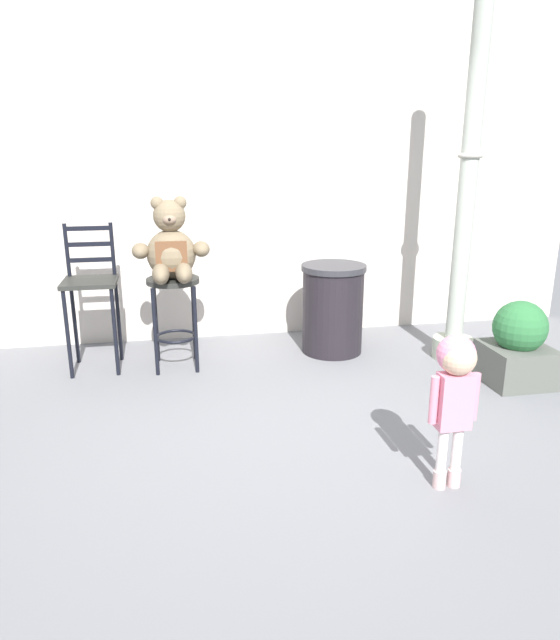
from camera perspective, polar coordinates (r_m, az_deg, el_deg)
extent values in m
plane|color=slate|center=(3.69, 1.66, -11.75)|extent=(24.00, 24.00, 0.00)
cube|color=beige|center=(5.53, -3.58, 17.68)|extent=(6.62, 0.30, 3.71)
cylinder|color=#282925|center=(4.70, -10.65, 3.89)|extent=(0.43, 0.43, 0.04)
cylinder|color=black|center=(4.64, -12.35, -1.23)|extent=(0.03, 0.03, 0.72)
cylinder|color=black|center=(4.64, -8.42, -1.02)|extent=(0.03, 0.03, 0.72)
cylinder|color=black|center=(4.95, -12.28, -0.11)|extent=(0.03, 0.03, 0.72)
cylinder|color=black|center=(4.95, -8.59, 0.09)|extent=(0.03, 0.03, 0.72)
torus|color=black|center=(4.82, -10.35, -1.62)|extent=(0.34, 0.34, 0.02)
sphere|color=#74644C|center=(4.65, -10.79, 6.47)|extent=(0.39, 0.39, 0.39)
cube|color=brown|center=(4.49, -10.78, 6.24)|extent=(0.24, 0.03, 0.23)
sphere|color=#74644C|center=(4.61, -11.00, 10.17)|extent=(0.25, 0.25, 0.25)
ellipsoid|color=#816A56|center=(4.51, -10.98, 9.83)|extent=(0.11, 0.08, 0.07)
sphere|color=black|center=(4.48, -10.98, 9.82)|extent=(0.03, 0.03, 0.03)
sphere|color=#74644C|center=(4.60, -12.19, 11.35)|extent=(0.10, 0.10, 0.10)
sphere|color=#74644C|center=(4.60, -9.95, 11.47)|extent=(0.10, 0.10, 0.10)
ellipsoid|color=#74644C|center=(4.62, -13.75, 6.72)|extent=(0.14, 0.22, 0.12)
ellipsoid|color=#74644C|center=(4.62, -7.88, 7.03)|extent=(0.14, 0.22, 0.12)
ellipsoid|color=#74644C|center=(4.49, -11.81, 4.54)|extent=(0.13, 0.33, 0.16)
ellipsoid|color=#74644C|center=(4.49, -9.58, 4.66)|extent=(0.13, 0.33, 0.16)
cylinder|color=#CEA8A9|center=(3.31, 15.63, -15.04)|extent=(0.07, 0.07, 0.10)
cylinder|color=silver|center=(3.22, 15.88, -12.35)|extent=(0.05, 0.05, 0.26)
cylinder|color=#CEA8A9|center=(3.35, 16.97, -14.80)|extent=(0.07, 0.07, 0.10)
cylinder|color=silver|center=(3.26, 17.24, -12.13)|extent=(0.05, 0.05, 0.26)
cube|color=pink|center=(3.12, 16.99, -7.73)|extent=(0.18, 0.10, 0.30)
cylinder|color=pink|center=(3.06, 15.11, -7.72)|extent=(0.04, 0.04, 0.26)
cylinder|color=pink|center=(3.17, 18.86, -7.24)|extent=(0.04, 0.04, 0.26)
sphere|color=#D8B293|center=(3.03, 17.37, -3.59)|extent=(0.19, 0.19, 0.19)
sphere|color=pink|center=(3.05, 17.18, -3.28)|extent=(0.20, 0.20, 0.20)
cylinder|color=black|center=(5.10, 5.28, 0.85)|extent=(0.54, 0.54, 0.75)
cylinder|color=#2D2D33|center=(5.01, 5.40, 5.24)|extent=(0.57, 0.57, 0.05)
cylinder|color=#A4AD98|center=(5.23, 16.85, -2.66)|extent=(0.35, 0.35, 0.18)
cylinder|color=#A4ABA0|center=(4.96, 18.32, 13.70)|extent=(0.15, 0.15, 2.78)
torus|color=#ADA89E|center=(4.96, 18.47, 15.29)|extent=(0.20, 0.20, 0.04)
cube|color=#282925|center=(4.82, -18.46, 3.62)|extent=(0.42, 0.42, 0.03)
cylinder|color=black|center=(4.77, -20.43, -1.42)|extent=(0.03, 0.03, 0.72)
cylinder|color=black|center=(4.72, -16.16, -1.20)|extent=(0.03, 0.03, 0.72)
cylinder|color=black|center=(5.11, -19.82, -0.19)|extent=(0.03, 0.03, 0.72)
cylinder|color=black|center=(5.06, -15.82, 0.02)|extent=(0.03, 0.03, 0.72)
cylinder|color=black|center=(4.98, -20.51, 6.55)|extent=(0.03, 0.03, 0.43)
cylinder|color=black|center=(4.93, -16.38, 6.84)|extent=(0.03, 0.03, 0.43)
cube|color=black|center=(4.96, -18.36, 5.73)|extent=(0.36, 0.02, 0.04)
cube|color=black|center=(4.94, -18.50, 7.19)|extent=(0.36, 0.02, 0.04)
cube|color=black|center=(4.93, -18.64, 8.67)|extent=(0.36, 0.02, 0.04)
cube|color=#555852|center=(4.82, 22.45, -4.11)|extent=(0.48, 0.48, 0.30)
sphere|color=#2D6B3A|center=(4.73, 22.85, -0.66)|extent=(0.41, 0.41, 0.41)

